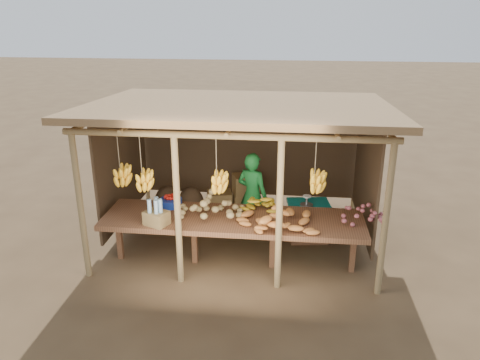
# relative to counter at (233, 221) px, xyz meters

# --- Properties ---
(ground) EXTENTS (60.00, 60.00, 0.00)m
(ground) POSITION_rel_counter_xyz_m (-0.00, 0.95, -0.74)
(ground) COLOR brown
(ground) RESTS_ON ground
(stall_structure) EXTENTS (4.70, 3.50, 2.43)m
(stall_structure) POSITION_rel_counter_xyz_m (-0.04, 0.79, 1.16)
(stall_structure) COLOR olive
(stall_structure) RESTS_ON ground
(counter) EXTENTS (3.90, 1.05, 0.80)m
(counter) POSITION_rel_counter_xyz_m (0.00, 0.00, 0.00)
(counter) COLOR brown
(counter) RESTS_ON ground
(potato_heap) EXTENTS (1.11, 0.92, 0.36)m
(potato_heap) POSITION_rel_counter_xyz_m (-0.35, -0.01, 0.24)
(potato_heap) COLOR #957F4D
(potato_heap) RESTS_ON counter
(sweet_potato_heap) EXTENTS (1.12, 0.78, 0.36)m
(sweet_potato_heap) POSITION_rel_counter_xyz_m (0.66, -0.20, 0.24)
(sweet_potato_heap) COLOR #C77733
(sweet_potato_heap) RESTS_ON counter
(onion_heap) EXTENTS (0.75, 0.49, 0.35)m
(onion_heap) POSITION_rel_counter_xyz_m (1.90, 0.06, 0.24)
(onion_heap) COLOR #BF5C63
(onion_heap) RESTS_ON counter
(banana_pile) EXTENTS (0.61, 0.44, 0.35)m
(banana_pile) POSITION_rel_counter_xyz_m (0.38, 0.25, 0.23)
(banana_pile) COLOR gold
(banana_pile) RESTS_ON counter
(tomato_basin) EXTENTS (0.35, 0.35, 0.18)m
(tomato_basin) POSITION_rel_counter_xyz_m (-1.03, 0.32, 0.14)
(tomato_basin) COLOR navy
(tomato_basin) RESTS_ON counter
(bottle_box) EXTENTS (0.40, 0.37, 0.41)m
(bottle_box) POSITION_rel_counter_xyz_m (-1.06, -0.36, 0.22)
(bottle_box) COLOR olive
(bottle_box) RESTS_ON counter
(vendor) EXTENTS (0.65, 0.56, 1.51)m
(vendor) POSITION_rel_counter_xyz_m (0.20, 1.00, 0.02)
(vendor) COLOR #1B7B2F
(vendor) RESTS_ON ground
(tarp_crate) EXTENTS (0.78, 0.69, 0.84)m
(tarp_crate) POSITION_rel_counter_xyz_m (1.17, 1.02, -0.40)
(tarp_crate) COLOR brown
(tarp_crate) RESTS_ON ground
(carton_stack) EXTENTS (1.08, 0.50, 0.75)m
(carton_stack) POSITION_rel_counter_xyz_m (-0.18, 2.01, -0.41)
(carton_stack) COLOR olive
(carton_stack) RESTS_ON ground
(burlap_sacks) EXTENTS (0.96, 0.50, 0.68)m
(burlap_sacks) POSITION_rel_counter_xyz_m (-1.26, 1.73, -0.44)
(burlap_sacks) COLOR #4D3823
(burlap_sacks) RESTS_ON ground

